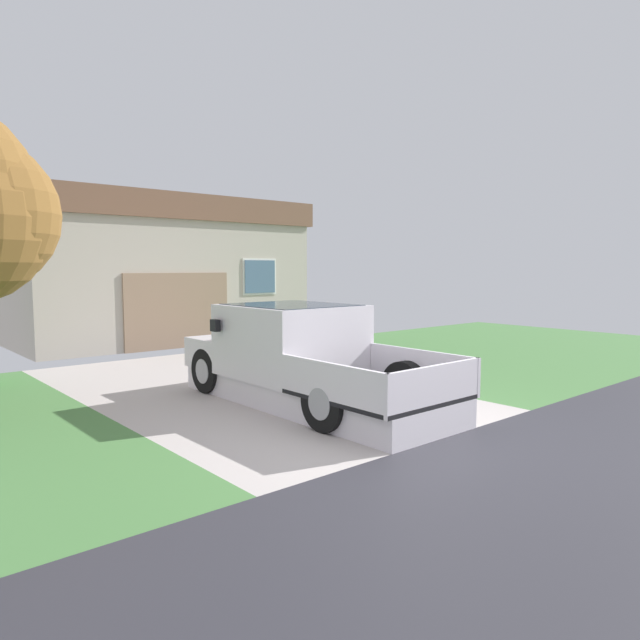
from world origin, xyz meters
The scene contains 5 objects.
ground centered at (0.00, -1.86, -0.01)m, with size 29.20×18.60×0.18m.
pickup_truck centered at (0.23, 2.95, 0.73)m, with size 2.07×5.13×1.62m.
person_with_hat centered at (1.65, 3.76, 0.89)m, with size 0.49×0.43×1.59m.
handbag centered at (1.54, 3.41, 0.14)m, with size 0.36×0.19×0.45m.
house_with_garage centered at (2.12, 12.61, 2.18)m, with size 8.68×5.36×4.31m.
Camera 1 is at (-5.64, -4.49, 2.24)m, focal length 31.96 mm.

